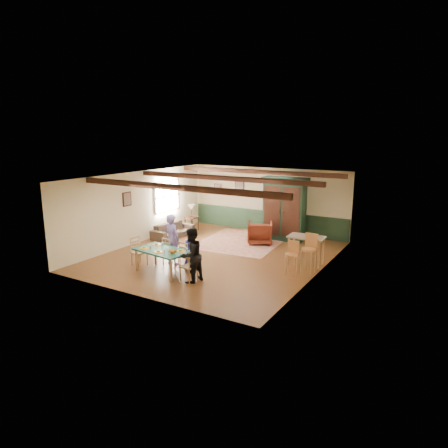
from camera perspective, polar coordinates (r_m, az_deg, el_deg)
The scene contains 35 objects.
floor at distance 13.68m, azimuth -0.93°, elevation -4.52°, with size 8.00×8.00×0.00m, color #553018.
wall_back at distance 16.83m, azimuth 6.17°, elevation 3.43°, with size 7.00×0.02×2.70m, color beige.
wall_left at distance 15.42m, azimuth -12.14°, elevation 2.35°, with size 0.02×8.00×2.70m, color beige.
wall_right at distance 11.94m, azimuth 13.54°, elevation -0.75°, with size 0.02×8.00×2.70m, color beige.
ceiling at distance 13.13m, azimuth -0.98°, elevation 6.80°, with size 7.00×8.00×0.02m, color white.
wainscot_back at distance 16.98m, azimuth 6.06°, elevation 0.42°, with size 6.95×0.03×0.90m, color #1D3623.
ceiling_beam_front at distance 11.26m, azimuth -7.11°, elevation 5.23°, with size 6.95×0.16×0.16m, color black.
ceiling_beam_mid at distance 13.48m, azimuth -0.09°, elevation 6.57°, with size 6.95×0.16×0.16m, color black.
ceiling_beam_back at distance 15.76m, azimuth 4.76°, elevation 7.44°, with size 6.95×0.16×0.16m, color black.
window_left at distance 16.64m, azimuth -8.15°, elevation 3.96°, with size 0.06×1.60×1.30m, color white, non-canonical shape.
picture_left_wall at distance 14.91m, azimuth -13.68°, elevation 3.48°, with size 0.04×0.42×0.52m, color gray, non-canonical shape.
picture_back_a at distance 17.30m, azimuth 2.22°, elevation 5.26°, with size 0.45×0.04×0.55m, color gray, non-canonical shape.
picture_back_b at distance 17.86m, azimuth -0.90°, elevation 5.02°, with size 0.38×0.04×0.48m, color gray, non-canonical shape.
dining_table at distance 12.07m, azimuth -8.75°, elevation -5.30°, with size 1.70×0.94×0.71m, color #1C5848, non-canonical shape.
dining_chair_far_left at distance 12.75m, azimuth -7.65°, elevation -3.83°, with size 0.40×0.42×0.90m, color #A67A53, non-canonical shape.
dining_chair_far_right at distance 12.23m, azimuth -5.21°, elevation -4.49°, with size 0.40×0.42×0.90m, color #A67A53, non-canonical shape.
dining_chair_end_left at distance 12.84m, azimuth -12.03°, elevation -3.89°, with size 0.40×0.42×0.90m, color #A67A53, non-canonical shape.
dining_chair_end_right at distance 11.30m, azimuth -5.04°, elevation -5.97°, with size 0.40×0.42×0.90m, color #A67A53, non-canonical shape.
person_man at distance 12.70m, azimuth -7.45°, elevation -2.18°, with size 0.59×0.39×1.63m, color #7660A4.
person_woman at distance 11.13m, azimuth -4.72°, elevation -4.46°, with size 0.76×0.59×1.56m, color black.
person_child at distance 12.27m, azimuth -4.96°, elevation -4.30°, with size 0.46×0.30×0.95m, color navy.
cat at distance 11.52m, azimuth -7.43°, elevation -3.86°, with size 0.34×0.13×0.17m, color orange, non-canonical shape.
place_setting_near_left at distance 12.19m, azimuth -11.28°, elevation -3.22°, with size 0.38×0.28×0.11m, color gold, non-canonical shape.
place_setting_near_center at distance 11.74m, azimuth -9.36°, elevation -3.76°, with size 0.38×0.28×0.11m, color gold, non-canonical shape.
place_setting_far_left at distance 12.48m, azimuth -9.62°, elevation -2.77°, with size 0.38×0.28×0.11m, color gold, non-canonical shape.
place_setting_far_right at distance 11.74m, azimuth -6.25°, elevation -3.65°, with size 0.38×0.28×0.11m, color gold, non-canonical shape.
area_rug at distance 15.39m, azimuth 2.42°, elevation -2.53°, with size 2.93×3.48×0.01m, color beige.
armoire at distance 15.60m, azimuth 8.63°, elevation 2.14°, with size 1.73×0.69×2.45m, color black.
armchair at distance 15.11m, azimuth 5.17°, elevation -1.24°, with size 0.89×0.92×0.83m, color #48160E.
sofa at distance 16.17m, azimuth -7.31°, elevation -0.87°, with size 1.90×0.74×0.55m, color #423429.
end_table at distance 17.16m, azimuth -4.63°, elevation 0.05°, with size 0.48×0.48×0.59m, color black, non-canonical shape.
table_lamp at distance 17.05m, azimuth -4.66°, elevation 1.90°, with size 0.30×0.30×0.54m, color tan, non-canonical shape.
counter_table at distance 12.91m, azimuth 11.60°, elevation -3.71°, with size 1.11×0.65×0.92m, color #C0B195, non-canonical shape.
bar_stool_left at distance 11.87m, azimuth 9.58°, elevation -4.87°, with size 0.36×0.39×1.01m, color tan, non-canonical shape.
bar_stool_right at distance 12.08m, azimuth 11.97°, elevation -4.22°, with size 0.42×0.46×1.19m, color tan, non-canonical shape.
Camera 1 is at (6.81, -11.14, 4.08)m, focal length 32.00 mm.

